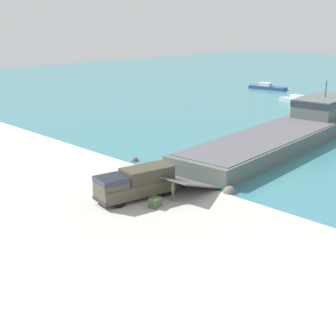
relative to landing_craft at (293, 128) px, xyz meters
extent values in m
plane|color=#B7B5AD|center=(0.44, -28.66, -1.66)|extent=(240.00, 240.00, 0.00)
cube|color=#56605B|center=(0.26, -3.20, -0.68)|extent=(11.14, 38.52, 1.96)
cube|color=#56565B|center=(0.26, -3.20, 0.34)|extent=(10.38, 36.95, 0.08)
cube|color=#56605B|center=(-0.82, 9.93, 1.68)|extent=(6.49, 11.06, 2.75)
cube|color=#28333D|center=(-0.82, 9.93, 2.49)|extent=(6.65, 11.18, 0.83)
cylinder|color=#3F3F42|center=(-0.82, 9.93, 4.25)|extent=(0.16, 0.16, 2.40)
cube|color=#56565B|center=(2.05, -24.84, -0.63)|extent=(7.26, 6.04, 2.01)
cube|color=#4C4738|center=(1.26, -29.23, -0.67)|extent=(3.74, 7.68, 1.15)
cube|color=#4C4738|center=(0.83, -31.62, 0.40)|extent=(2.72, 2.87, 1.00)
cube|color=#28333D|center=(0.83, -31.62, 0.65)|extent=(2.80, 2.91, 0.50)
cube|color=#413C2E|center=(1.48, -28.00, 0.52)|extent=(3.16, 5.00, 1.24)
cube|color=#2D2D2D|center=(0.62, -32.77, -1.10)|extent=(2.51, 0.68, 0.32)
cylinder|color=black|center=(1.83, -31.65, -1.03)|extent=(0.63, 1.32, 1.27)
cylinder|color=black|center=(-0.13, -31.30, -1.03)|extent=(0.63, 1.32, 1.27)
cylinder|color=black|center=(2.55, -27.71, -1.03)|extent=(0.63, 1.32, 1.27)
cylinder|color=black|center=(0.59, -27.35, -1.03)|extent=(0.63, 1.32, 1.27)
cylinder|color=black|center=(2.75, -26.62, -1.03)|extent=(0.63, 1.32, 1.27)
cylinder|color=black|center=(0.78, -26.27, -1.03)|extent=(0.63, 1.32, 1.27)
cylinder|color=#566042|center=(4.13, -27.31, -1.24)|extent=(0.14, 0.14, 0.85)
cylinder|color=#566042|center=(4.03, -27.16, -1.24)|extent=(0.14, 0.14, 0.85)
cube|color=#566042|center=(4.08, -27.23, -0.47)|extent=(0.44, 0.50, 0.67)
sphere|color=tan|center=(4.08, -27.23, -0.02)|extent=(0.23, 0.23, 0.23)
cube|color=navy|center=(-29.82, 39.10, -1.30)|extent=(9.07, 3.69, 0.71)
cube|color=silver|center=(-30.47, 39.01, -0.56)|extent=(2.86, 2.10, 0.78)
cube|color=#B7BABF|center=(-14.85, 27.38, -1.31)|extent=(8.48, 3.13, 0.71)
cube|color=silver|center=(-15.47, 27.47, -0.57)|extent=(2.65, 1.75, 0.78)
cylinder|color=#333338|center=(-3.69, -24.34, -1.38)|extent=(0.22, 0.22, 0.56)
sphere|color=#333338|center=(-3.69, -24.34, -1.03)|extent=(0.26, 0.26, 0.26)
cube|color=#475638|center=(3.98, -29.36, -1.24)|extent=(1.08, 1.20, 0.84)
sphere|color=gray|center=(-4.75, -21.84, -1.66)|extent=(0.79, 0.79, 0.79)
sphere|color=#66605B|center=(-7.85, -21.44, -1.66)|extent=(0.95, 0.95, 0.95)
sphere|color=#66605B|center=(6.31, -21.51, -1.66)|extent=(0.70, 0.70, 0.70)
sphere|color=#66605B|center=(6.36, -21.89, -1.66)|extent=(1.24, 1.24, 1.24)
camera|label=1|loc=(31.59, -55.34, 13.96)|focal=50.00mm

